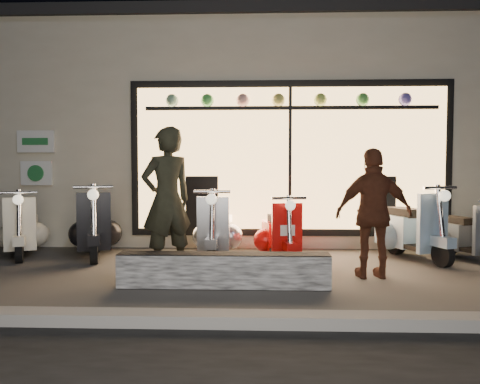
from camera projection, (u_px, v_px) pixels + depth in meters
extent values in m
plane|color=#383533|center=(238.00, 274.00, 6.11)|extent=(40.00, 40.00, 0.00)
cube|color=slate|center=(229.00, 320.00, 4.11)|extent=(40.00, 0.25, 0.12)
cube|color=beige|center=(247.00, 142.00, 11.00)|extent=(10.00, 6.00, 4.00)
cube|color=black|center=(247.00, 52.00, 10.89)|extent=(10.20, 6.20, 0.20)
cube|color=black|center=(290.00, 159.00, 7.98)|extent=(5.45, 0.06, 2.65)
cube|color=#FFBF6B|center=(290.00, 159.00, 7.94)|extent=(5.20, 0.04, 2.40)
cube|color=black|center=(290.00, 108.00, 7.85)|extent=(4.90, 0.06, 0.06)
cube|color=white|center=(36.00, 141.00, 8.11)|extent=(0.65, 0.04, 0.38)
cube|color=white|center=(36.00, 173.00, 8.13)|extent=(0.55, 0.04, 0.42)
cube|color=black|center=(224.00, 270.00, 5.46)|extent=(2.46, 0.28, 0.40)
cylinder|color=black|center=(212.00, 255.00, 6.54)|extent=(0.10, 0.34, 0.34)
cylinder|color=black|center=(218.00, 244.00, 7.55)|extent=(0.12, 0.34, 0.34)
cube|color=#A5A5A9|center=(213.00, 225.00, 6.73)|extent=(0.46, 0.07, 0.83)
cube|color=#A5A5A9|center=(218.00, 231.00, 7.43)|extent=(0.43, 0.71, 0.46)
cube|color=black|center=(217.00, 214.00, 7.32)|extent=(0.29, 0.57, 0.12)
sphere|color=#FFF2CC|center=(211.00, 199.00, 6.49)|extent=(0.15, 0.15, 0.15)
cylinder|color=black|center=(290.00, 258.00, 6.38)|extent=(0.14, 0.33, 0.32)
cylinder|color=black|center=(276.00, 247.00, 7.31)|extent=(0.16, 0.33, 0.32)
cube|color=red|center=(287.00, 230.00, 6.56)|extent=(0.43, 0.13, 0.76)
cube|color=red|center=(278.00, 235.00, 7.21)|extent=(0.49, 0.71, 0.43)
cube|color=black|center=(279.00, 219.00, 7.10)|extent=(0.34, 0.56, 0.11)
sphere|color=#FFF2CC|center=(290.00, 205.00, 6.34)|extent=(0.16, 0.16, 0.14)
cylinder|color=black|center=(94.00, 252.00, 6.74)|extent=(0.21, 0.38, 0.36)
cylinder|color=black|center=(96.00, 241.00, 7.77)|extent=(0.23, 0.38, 0.36)
cube|color=black|center=(94.00, 222.00, 6.94)|extent=(0.49, 0.22, 0.87)
cube|color=black|center=(95.00, 228.00, 7.65)|extent=(0.65, 0.85, 0.49)
cube|color=black|center=(95.00, 211.00, 7.54)|extent=(0.47, 0.66, 0.13)
sphere|color=#FFF2CC|center=(93.00, 195.00, 6.69)|extent=(0.20, 0.20, 0.16)
cylinder|color=black|center=(19.00, 252.00, 6.83)|extent=(0.22, 0.35, 0.33)
cylinder|color=black|center=(24.00, 242.00, 7.75)|extent=(0.24, 0.35, 0.33)
cube|color=beige|center=(20.00, 224.00, 7.00)|extent=(0.44, 0.24, 0.81)
cube|color=beige|center=(23.00, 230.00, 7.64)|extent=(0.65, 0.79, 0.45)
cube|color=black|center=(23.00, 214.00, 7.54)|extent=(0.47, 0.61, 0.12)
sphere|color=#FFF2CC|center=(18.00, 200.00, 6.78)|extent=(0.19, 0.19, 0.15)
cylinder|color=black|center=(443.00, 255.00, 6.54)|extent=(0.22, 0.38, 0.36)
cylinder|color=black|center=(396.00, 243.00, 7.55)|extent=(0.24, 0.38, 0.36)
cube|color=#89A9C3|center=(432.00, 223.00, 6.73)|extent=(0.48, 0.24, 0.87)
cube|color=#89A9C3|center=(400.00, 230.00, 7.44)|extent=(0.67, 0.85, 0.49)
cube|color=black|center=(405.00, 212.00, 7.32)|extent=(0.48, 0.66, 0.13)
sphere|color=#FFF2CC|center=(445.00, 196.00, 6.49)|extent=(0.20, 0.20, 0.16)
cylinder|color=black|center=(448.00, 246.00, 7.44)|extent=(0.21, 0.32, 0.30)
cube|color=slate|center=(453.00, 235.00, 7.35)|extent=(0.57, 0.71, 0.41)
cube|color=black|center=(457.00, 220.00, 7.25)|extent=(0.41, 0.55, 0.11)
imported|color=black|center=(167.00, 200.00, 6.20)|extent=(0.84, 0.79, 1.93)
imported|color=#562B1B|center=(374.00, 213.00, 5.89)|extent=(0.99, 0.47, 1.64)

